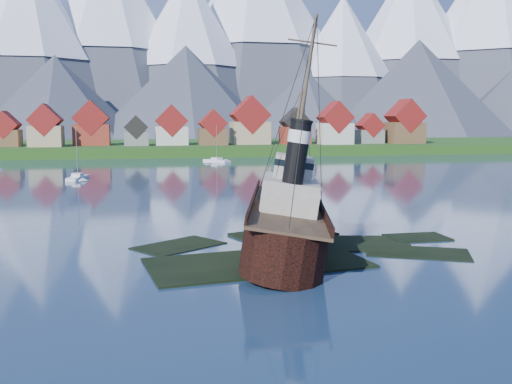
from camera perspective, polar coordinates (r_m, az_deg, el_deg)
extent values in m
plane|color=#1B304C|center=(50.42, 3.03, -6.46)|extent=(1400.00, 1400.00, 0.00)
cube|color=black|center=(47.96, 0.12, -7.56)|extent=(19.08, 11.42, 1.00)
cube|color=black|center=(55.94, 8.00, -5.54)|extent=(15.15, 9.76, 1.00)
cube|color=black|center=(59.47, 2.75, -4.61)|extent=(11.45, 9.06, 1.00)
cube|color=black|center=(53.81, 15.86, -6.31)|extent=(10.27, 8.34, 1.00)
cube|color=black|center=(54.95, -7.73, -5.79)|extent=(9.42, 8.68, 1.00)
cube|color=black|center=(60.34, 15.81, -4.77)|extent=(6.00, 4.00, 1.00)
cube|color=#174814|center=(218.11, -8.10, 4.09)|extent=(600.00, 80.00, 3.20)
cube|color=#3F3D38|center=(180.25, -7.41, 3.44)|extent=(600.00, 2.50, 2.00)
cube|color=brown|center=(205.26, -23.72, 4.96)|extent=(9.00, 8.00, 5.50)
cube|color=maroon|center=(205.18, -23.78, 6.17)|extent=(9.16, 8.16, 9.16)
cube|color=tan|center=(199.90, -20.25, 5.26)|extent=(10.50, 9.00, 6.80)
cube|color=maroon|center=(199.83, -20.32, 6.77)|extent=(10.69, 9.18, 10.69)
cube|color=maroon|center=(204.20, -16.10, 5.51)|extent=(12.00, 8.50, 7.20)
cube|color=maroon|center=(204.13, -16.16, 7.13)|extent=(12.22, 8.67, 12.22)
cube|color=slate|center=(198.55, -11.87, 5.25)|extent=(8.00, 7.00, 4.80)
cube|color=black|center=(198.46, -11.90, 6.36)|extent=(8.15, 7.14, 8.15)
cube|color=beige|center=(201.78, -8.44, 5.59)|extent=(11.00, 9.50, 6.40)
cube|color=maroon|center=(201.69, -8.47, 7.06)|extent=(11.20, 9.69, 11.20)
cube|color=brown|center=(199.00, -4.34, 5.54)|extent=(9.50, 8.00, 5.80)
cube|color=maroon|center=(198.92, -4.35, 6.86)|extent=(9.67, 8.16, 9.67)
cube|color=tan|center=(206.07, -0.62, 5.92)|extent=(13.50, 10.00, 8.00)
cube|color=maroon|center=(206.01, -0.63, 7.71)|extent=(13.75, 10.20, 13.75)
cube|color=maroon|center=(206.75, 3.92, 5.66)|extent=(10.00, 8.50, 6.20)
cube|color=black|center=(206.67, 3.93, 7.02)|extent=(10.18, 8.67, 10.18)
cube|color=beige|center=(208.00, 7.88, 5.80)|extent=(11.50, 9.00, 7.50)
cube|color=maroon|center=(207.93, 7.91, 7.40)|extent=(11.71, 9.18, 11.71)
cube|color=slate|center=(217.11, 11.28, 5.46)|extent=(9.00, 7.50, 5.00)
cube|color=maroon|center=(217.02, 11.31, 6.54)|extent=(9.16, 7.65, 9.16)
cube|color=brown|center=(220.58, 14.63, 5.75)|extent=(12.50, 10.00, 7.80)
cube|color=maroon|center=(220.52, 14.68, 7.35)|extent=(12.73, 10.20, 12.73)
cone|color=#2D333D|center=(513.69, -21.70, 13.63)|extent=(180.00, 180.00, 150.00)
cone|color=white|center=(518.11, -21.86, 16.92)|extent=(111.60, 111.60, 90.00)
cone|color=#2D333D|center=(548.44, -14.61, 15.05)|extent=(210.00, 210.00, 180.00)
cone|color=#2D333D|center=(522.44, -6.79, 13.69)|extent=(170.00, 170.00, 145.00)
cone|color=white|center=(526.48, -6.84, 16.83)|extent=(105.40, 105.40, 87.00)
cone|color=#2D333D|center=(579.93, -0.02, 15.84)|extent=(240.00, 240.00, 200.00)
cone|color=#2D333D|center=(541.33, 8.62, 12.37)|extent=(150.00, 150.00, 125.00)
cone|color=white|center=(544.14, 8.67, 14.99)|extent=(93.00, 93.00, 75.00)
cone|color=#2D333D|center=(602.18, 15.05, 13.84)|extent=(200.00, 200.00, 170.00)
cone|color=white|center=(607.13, 15.16, 17.03)|extent=(124.00, 124.00, 102.00)
cone|color=#2D333D|center=(629.75, 22.45, 14.16)|extent=(230.00, 230.00, 190.00)
cone|color=#2D333D|center=(425.65, -19.34, 8.93)|extent=(120.00, 120.00, 58.00)
cone|color=#2D333D|center=(418.11, -6.98, 9.86)|extent=(136.00, 136.00, 66.00)
cone|color=#2D333D|center=(437.97, 4.96, 8.73)|extent=(110.00, 110.00, 50.00)
cone|color=#2D333D|center=(468.86, 15.87, 9.91)|extent=(150.00, 150.00, 75.00)
cube|color=black|center=(51.89, 2.47, -3.71)|extent=(6.42, 18.48, 3.85)
cone|color=black|center=(63.42, -0.11, -1.69)|extent=(6.42, 6.42, 6.42)
cylinder|color=black|center=(43.17, 5.40, -6.00)|extent=(6.42, 6.42, 3.85)
cube|color=#4C3826|center=(51.54, 2.48, -1.51)|extent=(6.29, 24.38, 0.23)
cube|color=black|center=(50.84, -0.89, -1.16)|extent=(0.18, 23.61, 0.82)
cube|color=black|center=(52.29, 5.76, -0.96)|extent=(0.18, 23.61, 0.82)
cube|color=#ADA89E|center=(50.02, 2.87, -0.19)|extent=(4.77, 7.79, 2.75)
cube|color=#ADA89E|center=(50.65, 2.63, 2.61)|extent=(3.30, 3.67, 2.02)
cylinder|color=black|center=(46.74, 3.80, 4.12)|extent=(1.74, 1.74, 5.13)
cylinder|color=silver|center=(46.69, 3.82, 5.70)|extent=(1.83, 1.83, 1.01)
cylinder|color=#473828|center=(58.12, 0.79, 5.03)|extent=(0.26, 0.26, 11.00)
cylinder|color=#473828|center=(48.79, 3.20, 10.62)|extent=(0.29, 0.29, 11.91)
cube|color=silver|center=(160.20, -3.95, 3.03)|extent=(7.08, 8.98, 1.11)
cube|color=silver|center=(160.14, -3.95, 3.35)|extent=(3.14, 3.29, 0.65)
cylinder|color=gray|center=(159.89, -3.97, 4.95)|extent=(0.13, 0.13, 9.63)
cube|color=silver|center=(118.75, -17.39, 1.23)|extent=(3.93, 8.14, 1.15)
cube|color=silver|center=(118.66, -17.41, 1.66)|extent=(2.25, 2.58, 0.67)
cylinder|color=gray|center=(118.32, -17.49, 3.89)|extent=(0.13, 0.13, 9.93)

